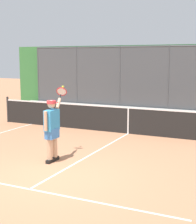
% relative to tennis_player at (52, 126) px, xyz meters
% --- Properties ---
extents(ground_plane, '(60.00, 60.00, 0.00)m').
position_rel_tennis_player_xyz_m(ground_plane, '(-0.63, 0.99, -0.94)').
color(ground_plane, '#B27551').
extents(court_line_markings, '(8.46, 10.64, 0.01)m').
position_rel_tennis_player_xyz_m(court_line_markings, '(-0.63, 2.14, -0.93)').
color(court_line_markings, white).
rests_on(court_line_markings, ground).
extents(fence_backdrop, '(18.62, 1.37, 3.34)m').
position_rel_tennis_player_xyz_m(fence_backdrop, '(-0.63, -10.32, 0.72)').
color(fence_backdrop, '#474C51').
rests_on(fence_backdrop, ground).
extents(tennis_net, '(10.87, 0.09, 1.07)m').
position_rel_tennis_player_xyz_m(tennis_net, '(-0.63, -3.97, -0.44)').
color(tennis_net, '#2D2D2D').
rests_on(tennis_net, ground).
extents(tennis_player, '(0.48, 1.36, 1.90)m').
position_rel_tennis_player_xyz_m(tennis_player, '(0.00, 0.00, 0.00)').
color(tennis_player, black).
rests_on(tennis_player, ground).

